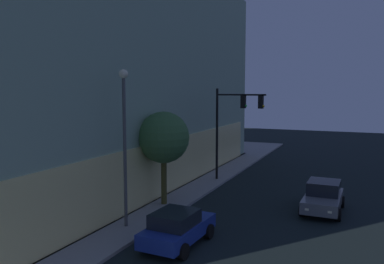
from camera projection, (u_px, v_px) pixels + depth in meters
The scene contains 6 objects.
modern_building at pixel (6, 63), 30.91m from camera, with size 33.92×29.90×17.86m.
traffic_light_far_corner at pixel (234, 117), 28.08m from camera, with size 0.47×3.75×6.70m.
street_lamp_sidewalk at pixel (124, 128), 18.46m from camera, with size 0.44×0.44×7.53m.
sidewalk_tree at pixel (164, 138), 22.30m from camera, with size 2.96×2.96×5.36m.
car_blue at pixel (177, 227), 16.86m from camera, with size 4.13×2.19×1.56m.
car_grey at pixel (323, 197), 21.70m from camera, with size 4.24×2.15×1.66m.
Camera 1 is at (-8.67, -3.50, 6.66)m, focal length 36.59 mm.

